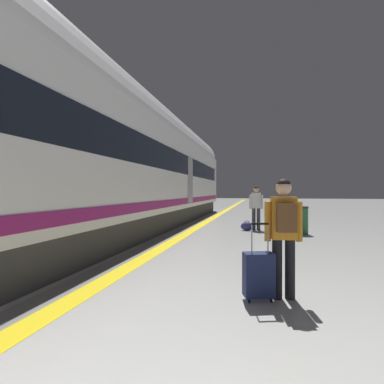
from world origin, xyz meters
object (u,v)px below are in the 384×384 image
at_px(passenger_mid, 256,204).
at_px(duffel_bag_mid, 247,226).
at_px(suitcase_near, 259,274).
at_px(passenger_near, 284,228).
at_px(waste_bin, 301,220).
at_px(high_speed_train, 76,147).

bearing_deg(passenger_mid, duffel_bag_mid, -140.97).
relative_size(suitcase_near, passenger_mid, 0.63).
xyz_separation_m(passenger_mid, duffel_bag_mid, (-0.32, -0.26, -0.77)).
relative_size(passenger_near, duffel_bag_mid, 3.58).
bearing_deg(waste_bin, high_speed_train, -146.71).
distance_m(high_speed_train, waste_bin, 7.19).
xyz_separation_m(suitcase_near, passenger_mid, (-0.10, 7.23, 0.59)).
relative_size(passenger_near, suitcase_near, 1.56).
bearing_deg(high_speed_train, suitcase_near, -31.16).
xyz_separation_m(high_speed_train, passenger_near, (4.74, -2.52, -1.57)).
xyz_separation_m(high_speed_train, waste_bin, (5.77, 3.79, -2.05)).
bearing_deg(passenger_near, high_speed_train, 151.96).
xyz_separation_m(high_speed_train, duffel_bag_mid, (3.99, 4.30, -2.35)).
bearing_deg(passenger_mid, high_speed_train, -133.44).
distance_m(high_speed_train, passenger_mid, 6.47).
distance_m(duffel_bag_mid, waste_bin, 1.87).
bearing_deg(waste_bin, passenger_near, -99.24).
xyz_separation_m(duffel_bag_mid, waste_bin, (1.77, -0.51, 0.30)).
bearing_deg(duffel_bag_mid, waste_bin, -16.10).
bearing_deg(high_speed_train, waste_bin, 33.29).
distance_m(high_speed_train, suitcase_near, 5.59).
distance_m(passenger_near, passenger_mid, 7.09).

